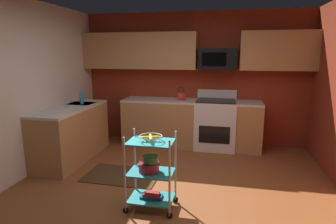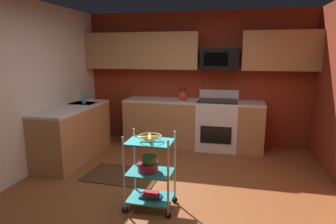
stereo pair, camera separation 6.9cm
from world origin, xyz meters
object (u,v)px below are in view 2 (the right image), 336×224
rolling_cart (150,172)px  fruit_bowl (150,137)px  mixing_bowl_small (150,159)px  kettle (183,96)px  mixing_bowl_large (148,166)px  oven_range (217,124)px  book_stack (151,195)px  microwave (220,59)px  dish_soap_bottle (84,98)px

rolling_cart → fruit_bowl: rolling_cart is taller
mixing_bowl_small → kettle: size_ratio=0.69×
fruit_bowl → mixing_bowl_large: 0.36m
oven_range → book_stack: 2.50m
microwave → rolling_cart: microwave is taller
mixing_bowl_large → mixing_bowl_small: mixing_bowl_small is taller
oven_range → mixing_bowl_small: oven_range is taller
rolling_cart → book_stack: bearing=-90.0°
dish_soap_bottle → mixing_bowl_large: bearing=-43.3°
oven_range → rolling_cart: size_ratio=1.20×
mixing_bowl_large → mixing_bowl_small: 0.10m
microwave → mixing_bowl_small: 2.81m
rolling_cart → fruit_bowl: size_ratio=3.36×
mixing_bowl_small → oven_range: bearing=75.5°
dish_soap_bottle → oven_range: bearing=19.3°
rolling_cart → kettle: size_ratio=3.47×
fruit_bowl → book_stack: fruit_bowl is taller
mixing_bowl_large → mixing_bowl_small: bearing=-30.5°
kettle → book_stack: bearing=-88.9°
fruit_bowl → book_stack: 0.72m
rolling_cart → book_stack: 0.30m
mixing_bowl_large → kettle: kettle is taller
oven_range → microwave: size_ratio=1.57×
rolling_cart → fruit_bowl: 0.42m
microwave → mixing_bowl_large: microwave is taller
fruit_bowl → mixing_bowl_small: bearing=-90.6°
rolling_cart → kettle: bearing=91.1°
book_stack → kettle: size_ratio=0.98×
oven_range → dish_soap_bottle: 2.52m
kettle → mixing_bowl_large: bearing=-89.5°
oven_range → book_stack: (-0.63, -2.39, -0.32)m
book_stack → dish_soap_bottle: (-1.70, 1.58, 0.86)m
oven_range → microwave: 1.23m
mixing_bowl_large → oven_range: bearing=74.8°
mixing_bowl_small → kettle: 2.44m
oven_range → fruit_bowl: oven_range is taller
microwave → rolling_cart: 2.86m
rolling_cart → book_stack: rolling_cart is taller
oven_range → rolling_cart: 2.48m
fruit_bowl → mixing_bowl_small: (-0.00, -0.02, -0.26)m
oven_range → dish_soap_bottle: dish_soap_bottle is taller
book_stack → kettle: bearing=91.1°
mixing_bowl_large → dish_soap_bottle: 2.36m
mixing_bowl_large → dish_soap_bottle: bearing=136.7°
mixing_bowl_large → rolling_cart: bearing=0.0°
oven_range → mixing_bowl_large: size_ratio=4.37×
fruit_bowl → kettle: bearing=91.1°
microwave → fruit_bowl: size_ratio=2.57×
fruit_bowl → mixing_bowl_small: size_ratio=1.49×
book_stack → kettle: (-0.05, 2.39, 0.84)m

